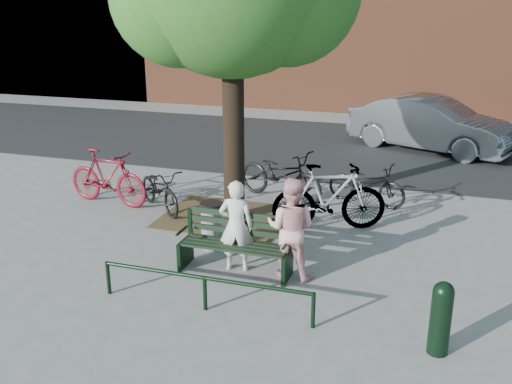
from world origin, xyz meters
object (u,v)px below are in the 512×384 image
(park_bench, at_px, (236,242))
(parked_car, at_px, (431,124))
(person_right, at_px, (291,228))
(litter_bin, at_px, (212,225))
(person_left, at_px, (236,226))
(bicycle_c, at_px, (280,175))
(bollard, at_px, (441,316))

(park_bench, height_order, parked_car, parked_car)
(person_right, relative_size, litter_bin, 1.95)
(person_left, height_order, litter_bin, person_left)
(person_left, height_order, person_right, person_right)
(person_right, height_order, litter_bin, person_right)
(person_right, xyz_separation_m, bicycle_c, (-1.10, 3.42, -0.24))
(person_right, height_order, parked_car, person_right)
(park_bench, height_order, litter_bin, park_bench)
(park_bench, relative_size, person_right, 1.10)
(person_left, xyz_separation_m, litter_bin, (-0.68, 0.66, -0.32))
(litter_bin, xyz_separation_m, parked_car, (3.33, 8.22, 0.35))
(bollard, relative_size, bicycle_c, 0.45)
(person_left, distance_m, bicycle_c, 3.47)
(litter_bin, height_order, parked_car, parked_car)
(park_bench, height_order, bollard, park_bench)
(person_right, bearing_deg, litter_bin, -19.84)
(litter_bin, height_order, bicycle_c, bicycle_c)
(litter_bin, relative_size, parked_car, 0.18)
(bollard, distance_m, bicycle_c, 5.88)
(bicycle_c, bearing_deg, bollard, -124.84)
(litter_bin, bearing_deg, person_left, -43.93)
(person_right, bearing_deg, bicycle_c, -69.81)
(park_bench, relative_size, bicycle_c, 0.83)
(person_left, bearing_deg, bollard, 144.75)
(person_right, distance_m, bollard, 2.64)
(parked_car, bearing_deg, litter_bin, -179.10)
(park_bench, distance_m, parked_car, 9.30)
(bollard, relative_size, parked_car, 0.20)
(person_right, bearing_deg, bollard, 149.19)
(person_right, height_order, bollard, person_right)
(parked_car, bearing_deg, park_bench, -173.49)
(person_left, relative_size, person_right, 0.93)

